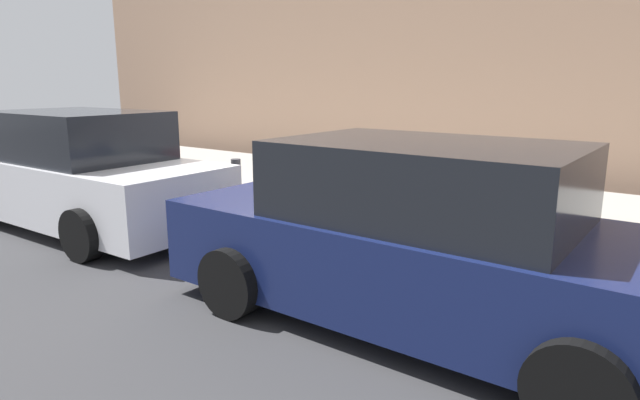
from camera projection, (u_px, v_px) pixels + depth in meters
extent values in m
plane|color=#333335|center=(256.00, 223.00, 8.07)|extent=(40.00, 40.00, 0.00)
cube|color=#9E9B93|center=(348.00, 192.00, 10.01)|extent=(18.00, 5.00, 0.14)
cube|color=navy|center=(446.00, 212.00, 6.61)|extent=(0.50, 0.30, 0.73)
cube|color=black|center=(446.00, 212.00, 6.61)|extent=(0.50, 0.09, 0.74)
cylinder|color=gray|center=(466.00, 171.00, 6.38)|extent=(0.02, 0.02, 0.32)
cylinder|color=gray|center=(432.00, 169.00, 6.60)|extent=(0.02, 0.02, 0.32)
cylinder|color=black|center=(449.00, 157.00, 6.46)|extent=(0.43, 0.06, 0.02)
cylinder|color=black|center=(462.00, 241.00, 6.57)|extent=(0.05, 0.02, 0.04)
cylinder|color=black|center=(428.00, 236.00, 6.79)|extent=(0.05, 0.02, 0.04)
cube|color=#0F606B|center=(408.00, 211.00, 6.96)|extent=(0.43, 0.24, 0.59)
cube|color=black|center=(408.00, 211.00, 6.96)|extent=(0.44, 0.05, 0.60)
cylinder|color=gray|center=(422.00, 180.00, 6.75)|extent=(0.02, 0.02, 0.27)
cylinder|color=gray|center=(397.00, 177.00, 6.98)|extent=(0.02, 0.02, 0.27)
cylinder|color=black|center=(410.00, 168.00, 6.84)|extent=(0.37, 0.03, 0.02)
cylinder|color=black|center=(421.00, 233.00, 6.90)|extent=(0.04, 0.02, 0.04)
cylinder|color=black|center=(395.00, 229.00, 7.13)|extent=(0.04, 0.02, 0.04)
cube|color=#9EA0A8|center=(377.00, 200.00, 7.27)|extent=(0.43, 0.24, 0.74)
cube|color=black|center=(377.00, 200.00, 7.27)|extent=(0.42, 0.08, 0.76)
cylinder|color=gray|center=(390.00, 172.00, 7.09)|extent=(0.02, 0.02, 0.04)
cylinder|color=gray|center=(366.00, 170.00, 7.27)|extent=(0.02, 0.02, 0.04)
cylinder|color=black|center=(378.00, 170.00, 7.18)|extent=(0.35, 0.06, 0.02)
cylinder|color=black|center=(388.00, 226.00, 7.25)|extent=(0.05, 0.02, 0.04)
cylinder|color=black|center=(365.00, 223.00, 7.43)|extent=(0.05, 0.02, 0.04)
cube|color=black|center=(349.00, 196.00, 7.54)|extent=(0.36, 0.20, 0.73)
cube|color=black|center=(349.00, 196.00, 7.54)|extent=(0.37, 0.04, 0.74)
cylinder|color=gray|center=(358.00, 165.00, 7.35)|extent=(0.02, 0.02, 0.19)
cylinder|color=gray|center=(341.00, 163.00, 7.53)|extent=(0.02, 0.02, 0.19)
cylinder|color=black|center=(349.00, 157.00, 7.42)|extent=(0.30, 0.03, 0.02)
cylinder|color=black|center=(358.00, 221.00, 7.52)|extent=(0.04, 0.02, 0.04)
cylinder|color=black|center=(340.00, 218.00, 7.71)|extent=(0.04, 0.02, 0.04)
cube|color=red|center=(326.00, 190.00, 7.84)|extent=(0.38, 0.27, 0.76)
cube|color=black|center=(326.00, 190.00, 7.84)|extent=(0.37, 0.07, 0.77)
cylinder|color=gray|center=(334.00, 158.00, 7.63)|extent=(0.02, 0.02, 0.23)
cylinder|color=gray|center=(318.00, 156.00, 7.83)|extent=(0.02, 0.02, 0.23)
cylinder|color=black|center=(326.00, 149.00, 7.71)|extent=(0.30, 0.05, 0.02)
cylinder|color=black|center=(334.00, 216.00, 7.82)|extent=(0.05, 0.02, 0.04)
cylinder|color=black|center=(318.00, 212.00, 8.02)|extent=(0.05, 0.02, 0.04)
cube|color=#59601E|center=(299.00, 195.00, 8.11)|extent=(0.46, 0.26, 0.52)
cube|color=black|center=(299.00, 195.00, 8.11)|extent=(0.46, 0.06, 0.53)
cylinder|color=gray|center=(308.00, 171.00, 7.91)|extent=(0.02, 0.02, 0.26)
cylinder|color=gray|center=(289.00, 168.00, 8.15)|extent=(0.02, 0.02, 0.26)
cylinder|color=black|center=(298.00, 161.00, 8.00)|extent=(0.39, 0.04, 0.02)
cylinder|color=black|center=(309.00, 212.00, 8.04)|extent=(0.04, 0.02, 0.04)
cylinder|color=black|center=(289.00, 208.00, 8.29)|extent=(0.04, 0.02, 0.04)
cylinder|color=#99999E|center=(265.00, 188.00, 8.47)|extent=(0.20, 0.20, 0.59)
sphere|color=#99999E|center=(265.00, 166.00, 8.40)|extent=(0.21, 0.21, 0.21)
cylinder|color=#99999E|center=(258.00, 185.00, 8.55)|extent=(0.09, 0.10, 0.09)
cylinder|color=#99999E|center=(272.00, 187.00, 8.38)|extent=(0.09, 0.10, 0.09)
cylinder|color=#333338|center=(236.00, 181.00, 8.62)|extent=(0.15, 0.15, 0.73)
cylinder|color=slate|center=(528.00, 204.00, 6.30)|extent=(0.05, 0.05, 1.05)
cube|color=#1E2328|center=(532.00, 151.00, 6.16)|extent=(0.12, 0.09, 0.22)
cube|color=#141E4C|center=(423.00, 262.00, 4.58)|extent=(4.64, 1.76, 0.78)
cube|color=black|center=(426.00, 180.00, 4.43)|extent=(2.41, 1.61, 0.64)
cylinder|color=black|center=(231.00, 282.00, 4.78)|extent=(0.64, 0.22, 0.64)
cylinder|color=black|center=(342.00, 237.00, 6.17)|extent=(0.64, 0.22, 0.64)
cylinder|color=black|center=(579.00, 390.00, 3.10)|extent=(0.64, 0.22, 0.64)
cylinder|color=black|center=(624.00, 295.00, 4.49)|extent=(0.64, 0.22, 0.64)
cube|color=silver|center=(82.00, 187.00, 7.74)|extent=(4.69, 1.92, 0.83)
cube|color=black|center=(77.00, 135.00, 7.58)|extent=(2.46, 1.71, 0.68)
cylinder|color=black|center=(85.00, 185.00, 9.33)|extent=(0.65, 0.24, 0.64)
cylinder|color=black|center=(82.00, 235.00, 6.27)|extent=(0.65, 0.24, 0.64)
cylinder|color=black|center=(198.00, 206.00, 7.71)|extent=(0.65, 0.24, 0.64)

